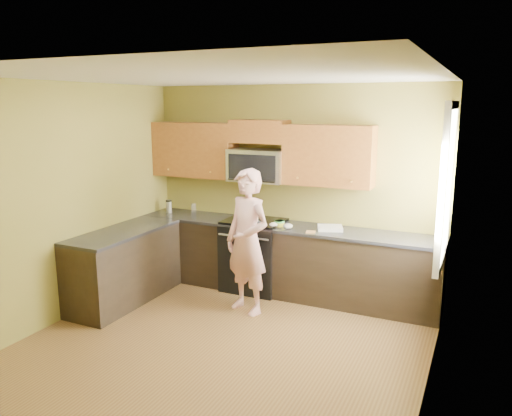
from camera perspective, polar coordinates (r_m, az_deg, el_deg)
The scene contains 25 objects.
floor at distance 5.33m, azimuth -4.10°, elevation -15.59°, with size 4.00×4.00×0.00m, color brown.
ceiling at distance 4.74m, azimuth -4.60°, elevation 14.79°, with size 4.00×4.00×0.00m, color white.
wall_back at distance 6.64m, azimuth 4.12°, elevation 2.24°, with size 4.00×4.00×0.00m, color olive.
wall_front at distance 3.34m, azimuth -21.53°, elevation -8.29°, with size 4.00×4.00×0.00m, color olive.
wall_left at distance 6.08m, azimuth -21.03°, elevation 0.58°, with size 4.00×4.00×0.00m, color olive.
wall_right at distance 4.28m, azimuth 19.78°, elevation -3.80°, with size 4.00×4.00×0.00m, color olive.
cabinet_back_run at distance 6.59m, azimuth 3.06°, elevation -5.99°, with size 4.00×0.60×0.88m, color black.
cabinet_left_run at distance 6.52m, azimuth -14.80°, elevation -6.55°, with size 0.60×1.60×0.88m, color black.
countertop_back at distance 6.45m, azimuth 3.08°, elevation -2.12°, with size 4.00×0.62×0.04m, color black.
countertop_left at distance 6.39m, azimuth -14.94°, elevation -2.64°, with size 0.62×1.60×0.04m, color black.
stove at distance 6.71m, azimuth -0.20°, elevation -5.33°, with size 0.76×0.65×0.95m, color black, non-canonical shape.
microwave at distance 6.60m, azimuth 0.26°, elevation 3.08°, with size 0.76×0.40×0.42m, color silver, non-canonical shape.
upper_cab_left at distance 7.09m, azimuth -6.92°, elevation 3.61°, with size 1.22×0.33×0.75m, color brown, non-canonical shape.
upper_cab_right at distance 6.30m, azimuth 8.19°, elevation 2.55°, with size 1.12×0.33×0.75m, color brown, non-canonical shape.
upper_cab_over_mw at distance 6.56m, azimuth 0.39°, elevation 8.74°, with size 0.76×0.33×0.30m, color brown.
window at distance 5.40m, azimuth 21.03°, elevation 2.49°, with size 0.06×1.06×1.66m, color white, non-canonical shape.
woman at distance 5.88m, azimuth -0.99°, elevation -3.87°, with size 0.63×0.41×1.72m, color #E57472.
frying_pan at distance 6.41m, azimuth -0.30°, elevation -1.73°, with size 0.23×0.41×0.05m, color black, non-canonical shape.
butter_tub at distance 6.37m, azimuth 2.69°, elevation -2.11°, with size 0.13×0.13×0.10m, color #F2EF3F, non-canonical shape.
toast_slice at distance 6.09m, azimuth 6.27°, elevation -2.75°, with size 0.11×0.11×0.01m, color #B27F47.
napkin_a at distance 6.33m, azimuth 2.03°, elevation -1.92°, with size 0.11×0.12×0.06m, color silver.
napkin_b at distance 6.25m, azimuth 3.66°, elevation -2.09°, with size 0.12×0.13×0.07m, color silver.
dish_towel at distance 6.25m, azimuth 8.46°, elevation -2.27°, with size 0.30×0.24×0.05m, color white.
travel_mug at distance 7.27m, azimuth -9.89°, elevation -0.53°, with size 0.09×0.09×0.19m, color silver, non-canonical shape.
glass_b at distance 7.27m, azimuth -7.14°, elevation 0.04°, with size 0.07×0.07×0.12m, color silver.
Camera 1 is at (2.33, -4.13, 2.45)m, focal length 35.00 mm.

